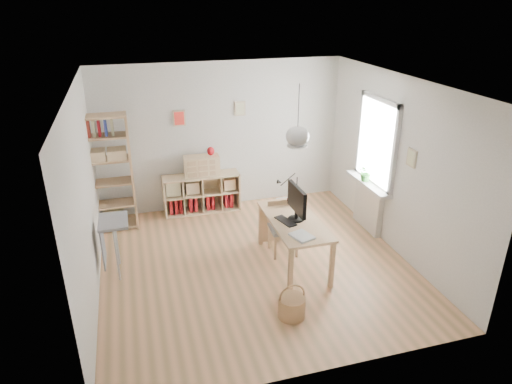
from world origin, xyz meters
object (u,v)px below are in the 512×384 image
object	(u,v)px
cube_shelf	(200,195)
tall_bookshelf	(107,169)
monitor	(297,201)
storage_chest	(295,222)
drawer_chest	(202,166)
chair	(282,224)
desk	(294,225)

from	to	relation	value
cube_shelf	tall_bookshelf	world-z (taller)	tall_bookshelf
cube_shelf	tall_bookshelf	distance (m)	1.77
tall_bookshelf	monitor	bearing A→B (deg)	-36.85
storage_chest	drawer_chest	world-z (taller)	drawer_chest
chair	storage_chest	xyz separation A→B (m)	(0.42, 0.54, -0.29)
desk	monitor	size ratio (longest dim) A/B	2.54
desk	drawer_chest	xyz separation A→B (m)	(-0.97, 2.19, 0.24)
desk	cube_shelf	xyz separation A→B (m)	(-1.02, 2.23, -0.36)
desk	tall_bookshelf	bearing A→B (deg)	142.99
cube_shelf	chair	bearing A→B (deg)	-61.69
tall_bookshelf	chair	bearing A→B (deg)	-31.23
storage_chest	tall_bookshelf	bearing A→B (deg)	161.60
storage_chest	desk	bearing A→B (deg)	-111.55
monitor	drawer_chest	bearing A→B (deg)	113.36
tall_bookshelf	chair	world-z (taller)	tall_bookshelf
chair	storage_chest	distance (m)	0.74
cube_shelf	chair	size ratio (longest dim) A/B	1.68
desk	cube_shelf	bearing A→B (deg)	114.61
desk	tall_bookshelf	world-z (taller)	tall_bookshelf
chair	monitor	bearing A→B (deg)	-78.51
storage_chest	monitor	xyz separation A→B (m)	(-0.36, -0.95, 0.85)
desk	tall_bookshelf	xyz separation A→B (m)	(-2.59, 1.95, 0.43)
desk	drawer_chest	size ratio (longest dim) A/B	2.38
desk	monitor	distance (m)	0.38
monitor	drawer_chest	world-z (taller)	monitor
chair	monitor	size ratio (longest dim) A/B	1.41
desk	storage_chest	world-z (taller)	desk
desk	drawer_chest	world-z (taller)	drawer_chest
desk	tall_bookshelf	size ratio (longest dim) A/B	0.75
desk	chair	size ratio (longest dim) A/B	1.80
chair	drawer_chest	xyz separation A→B (m)	(-0.94, 1.79, 0.43)
cube_shelf	monitor	world-z (taller)	monitor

